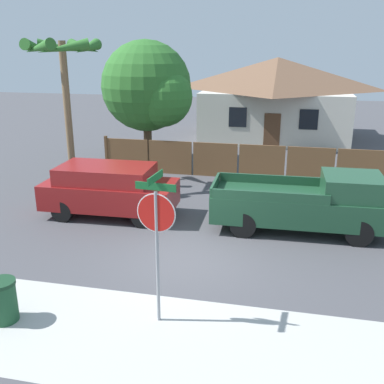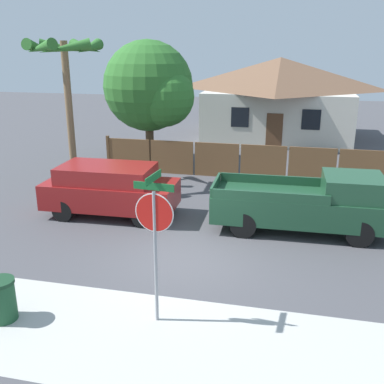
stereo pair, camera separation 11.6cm
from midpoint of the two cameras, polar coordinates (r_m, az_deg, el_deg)
name	(u,v)px [view 1 (the left image)]	position (r m, az deg, el deg)	size (l,w,h in m)	color
ground_plane	(187,259)	(12.42, -0.91, -8.49)	(80.00, 80.00, 0.00)	#47474C
sidewalk_strip	(146,338)	(9.45, -6.19, -18.01)	(36.00, 3.20, 0.01)	#B2B2AD
wooden_fence	(262,162)	(19.65, 8.67, 3.76)	(14.43, 0.12, 1.61)	brown
house	(276,97)	(29.02, 10.52, 11.83)	(9.29, 7.84, 4.89)	beige
oak_tree	(150,88)	(21.78, -5.55, 12.96)	(4.46, 4.25, 5.86)	brown
palm_tree	(63,61)	(18.55, -16.21, 15.74)	(2.86, 3.07, 5.82)	brown
red_suv	(109,189)	(15.43, -10.68, 0.41)	(4.49, 2.05, 1.75)	maroon
orange_pickup	(308,203)	(14.29, 14.30, -1.40)	(5.46, 2.06, 1.89)	#1E472D
stop_sign	(157,225)	(8.93, -4.90, -4.14)	(0.84, 0.76, 3.23)	gray
trash_bin	(3,301)	(10.48, -23.21, -12.57)	(0.62, 0.62, 0.93)	#1E4C2D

